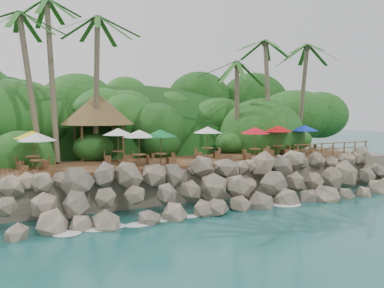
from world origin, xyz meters
name	(u,v)px	position (x,y,z in m)	size (l,w,h in m)	color
ground	(238,213)	(0.00, 0.00, 0.00)	(140.00, 140.00, 0.00)	#19514F
land_base	(145,161)	(0.00, 16.00, 1.05)	(32.00, 25.20, 2.10)	gray
jungle_hill	(122,162)	(0.00, 23.50, 0.00)	(44.80, 28.00, 15.40)	#143811
seawall	(221,187)	(0.00, 2.00, 1.15)	(29.00, 4.00, 2.30)	gray
terrace	(192,161)	(0.00, 6.00, 2.20)	(26.00, 5.00, 0.20)	brown
jungle_foliage	(148,174)	(0.00, 15.00, 0.00)	(44.00, 16.00, 12.00)	#143811
foam_line	(235,211)	(0.00, 0.30, 0.03)	(25.20, 0.80, 0.06)	white
palms	(177,31)	(0.04, 8.68, 11.38)	(27.90, 6.87, 12.00)	brown
palapa	(98,109)	(-5.49, 9.95, 5.79)	(5.20, 5.20, 4.60)	brown
dining_clusters	(180,134)	(-1.18, 5.40, 4.16)	(21.52, 4.72, 2.24)	brown
railing	(333,148)	(10.45, 3.65, 2.91)	(7.20, 0.10, 1.00)	brown
waiter	(294,142)	(8.91, 6.18, 3.19)	(0.65, 0.43, 1.78)	white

